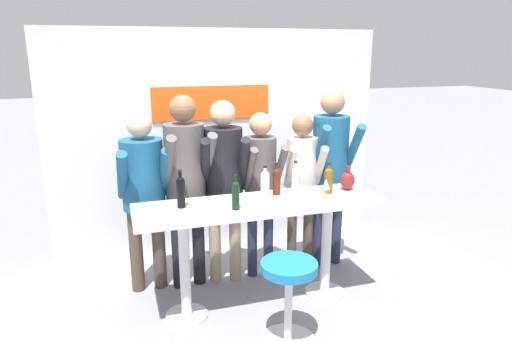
% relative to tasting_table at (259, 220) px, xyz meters
% --- Properties ---
extents(ground_plane, '(40.00, 40.00, 0.00)m').
position_rel_tasting_table_xyz_m(ground_plane, '(0.00, 0.00, -0.80)').
color(ground_plane, gray).
extents(back_wall, '(3.69, 0.12, 2.43)m').
position_rel_tasting_table_xyz_m(back_wall, '(-0.00, 1.45, 0.42)').
color(back_wall, silver).
rests_on(back_wall, ground_plane).
extents(tasting_table, '(2.09, 0.55, 0.97)m').
position_rel_tasting_table_xyz_m(tasting_table, '(0.00, 0.00, 0.00)').
color(tasting_table, silver).
rests_on(tasting_table, ground_plane).
extents(bar_stool, '(0.45, 0.45, 0.69)m').
position_rel_tasting_table_xyz_m(bar_stool, '(0.04, -0.60, -0.34)').
color(bar_stool, silver).
rests_on(bar_stool, ground_plane).
extents(person_far_left, '(0.46, 0.55, 1.68)m').
position_rel_tasting_table_xyz_m(person_far_left, '(-0.91, 0.58, 0.24)').
color(person_far_left, '#473D33').
rests_on(person_far_left, ground_plane).
extents(person_left, '(0.46, 0.58, 1.83)m').
position_rel_tasting_table_xyz_m(person_left, '(-0.53, 0.54, 0.34)').
color(person_left, black).
rests_on(person_left, ground_plane).
extents(person_center_left, '(0.48, 0.60, 1.77)m').
position_rel_tasting_table_xyz_m(person_center_left, '(-0.18, 0.52, 0.30)').
color(person_center_left, gray).
rests_on(person_center_left, ground_plane).
extents(person_center, '(0.37, 0.50, 1.65)m').
position_rel_tasting_table_xyz_m(person_center, '(0.19, 0.52, 0.23)').
color(person_center, '#23283D').
rests_on(person_center, ground_plane).
extents(person_center_right, '(0.42, 0.53, 1.61)m').
position_rel_tasting_table_xyz_m(person_center_right, '(0.62, 0.55, 0.21)').
color(person_center_right, '#473D33').
rests_on(person_center_right, ground_plane).
extents(person_right, '(0.47, 0.59, 1.84)m').
position_rel_tasting_table_xyz_m(person_right, '(0.94, 0.56, 0.35)').
color(person_right, '#23283D').
rests_on(person_right, ground_plane).
extents(wine_bottle_0, '(0.06, 0.06, 0.29)m').
position_rel_tasting_table_xyz_m(wine_bottle_0, '(-0.24, -0.13, 0.30)').
color(wine_bottle_0, black).
rests_on(wine_bottle_0, tasting_table).
extents(wine_bottle_1, '(0.08, 0.08, 0.28)m').
position_rel_tasting_table_xyz_m(wine_bottle_1, '(0.09, 0.10, 0.30)').
color(wine_bottle_1, '#B7BCC1').
rests_on(wine_bottle_1, tasting_table).
extents(wine_bottle_2, '(0.07, 0.07, 0.32)m').
position_rel_tasting_table_xyz_m(wine_bottle_2, '(-0.65, 0.05, 0.31)').
color(wine_bottle_2, black).
rests_on(wine_bottle_2, tasting_table).
extents(wine_bottle_3, '(0.07, 0.07, 0.29)m').
position_rel_tasting_table_xyz_m(wine_bottle_3, '(0.21, 0.14, 0.30)').
color(wine_bottle_3, '#4C1E0F').
rests_on(wine_bottle_3, tasting_table).
extents(wine_bottle_4, '(0.07, 0.07, 0.31)m').
position_rel_tasting_table_xyz_m(wine_bottle_4, '(0.35, 0.06, 0.31)').
color(wine_bottle_4, '#B7BCC1').
rests_on(wine_bottle_4, tasting_table).
extents(wine_bottle_5, '(0.08, 0.08, 0.28)m').
position_rel_tasting_table_xyz_m(wine_bottle_5, '(0.66, 0.04, 0.30)').
color(wine_bottle_5, brown).
rests_on(wine_bottle_5, tasting_table).
extents(wine_glass_0, '(0.07, 0.07, 0.18)m').
position_rel_tasting_table_xyz_m(wine_glass_0, '(0.57, -0.10, 0.30)').
color(wine_glass_0, silver).
rests_on(wine_glass_0, tasting_table).
extents(decorative_vase, '(0.13, 0.13, 0.22)m').
position_rel_tasting_table_xyz_m(decorative_vase, '(0.87, 0.08, 0.26)').
color(decorative_vase, maroon).
rests_on(decorative_vase, tasting_table).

